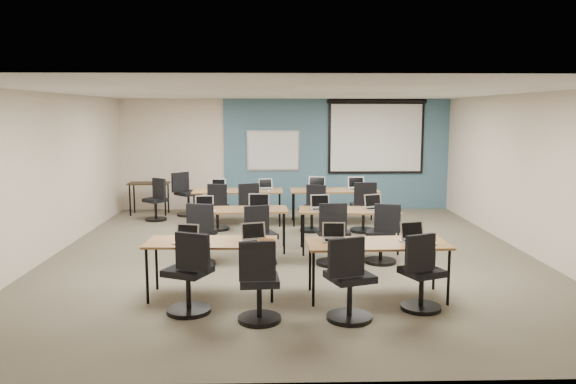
{
  "coord_description": "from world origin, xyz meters",
  "views": [
    {
      "loc": [
        -0.31,
        -9.19,
        2.38
      ],
      "look_at": [
        -0.05,
        0.4,
        1.01
      ],
      "focal_mm": 35.0,
      "sensor_mm": 36.0,
      "label": 1
    }
  ],
  "objects_px": {
    "task_chair_5": "(260,240)",
    "laptop_8": "(218,187)",
    "projector_screen": "(376,133)",
    "training_table_front_left": "(212,245)",
    "task_chair_9": "(253,212)",
    "whiteboard": "(273,151)",
    "task_chair_10": "(313,212)",
    "spare_chair_b": "(157,203)",
    "task_chair_7": "(382,239)",
    "training_table_mid_left": "(239,212)",
    "training_table_mid_right": "(349,212)",
    "laptop_5": "(259,206)",
    "training_table_back_left": "(238,192)",
    "laptop_9": "(265,187)",
    "task_chair_1": "(259,288)",
    "task_chair_6": "(333,239)",
    "spare_chair_a": "(187,198)",
    "laptop_0": "(187,238)",
    "task_chair_0": "(189,280)",
    "laptop_11": "(357,186)",
    "laptop_10": "(317,186)",
    "laptop_2": "(334,236)",
    "task_chair_8": "(217,211)",
    "task_chair_2": "(349,286)",
    "task_chair_11": "(364,211)",
    "laptop_7": "(374,205)",
    "laptop_4": "(204,206)",
    "utility_table": "(149,187)",
    "laptop_1": "(253,238)",
    "task_chair_4": "(199,240)",
    "laptop_6": "(320,206)",
    "training_table_back_right": "(334,192)",
    "training_table_front_right": "(377,246)",
    "laptop_3": "(414,237)"
  },
  "relations": [
    {
      "from": "task_chair_1",
      "to": "utility_table",
      "type": "height_order",
      "value": "task_chair_1"
    },
    {
      "from": "task_chair_7",
      "to": "projector_screen",
      "type": "bearing_deg",
      "value": 97.2
    },
    {
      "from": "task_chair_5",
      "to": "laptop_8",
      "type": "distance_m",
      "value": 3.5
    },
    {
      "from": "training_table_back_left",
      "to": "task_chair_4",
      "type": "relative_size",
      "value": 1.88
    },
    {
      "from": "training_table_front_left",
      "to": "spare_chair_b",
      "type": "xyz_separation_m",
      "value": [
        -1.77,
        5.15,
        -0.29
      ]
    },
    {
      "from": "utility_table",
      "to": "laptop_1",
      "type": "bearing_deg",
      "value": -67.55
    },
    {
      "from": "laptop_2",
      "to": "spare_chair_b",
      "type": "height_order",
      "value": "laptop_2"
    },
    {
      "from": "training_table_front_left",
      "to": "laptop_4",
      "type": "bearing_deg",
      "value": 101.57
    },
    {
      "from": "task_chair_11",
      "to": "spare_chair_a",
      "type": "bearing_deg",
      "value": 151.85
    },
    {
      "from": "utility_table",
      "to": "training_table_front_left",
      "type": "bearing_deg",
      "value": -71.77
    },
    {
      "from": "task_chair_8",
      "to": "task_chair_2",
      "type": "bearing_deg",
      "value": -61.69
    },
    {
      "from": "training_table_front_left",
      "to": "task_chair_11",
      "type": "xyz_separation_m",
      "value": [
        2.61,
        3.86,
        -0.26
      ]
    },
    {
      "from": "laptop_5",
      "to": "task_chair_9",
      "type": "xyz_separation_m",
      "value": [
        -0.17,
        1.56,
        -0.38
      ]
    },
    {
      "from": "task_chair_1",
      "to": "task_chair_6",
      "type": "xyz_separation_m",
      "value": [
        1.1,
        2.4,
        0.01
      ]
    },
    {
      "from": "laptop_0",
      "to": "task_chair_0",
      "type": "xyz_separation_m",
      "value": [
        0.11,
        -0.59,
        -0.37
      ]
    },
    {
      "from": "laptop_1",
      "to": "task_chair_5",
      "type": "height_order",
      "value": "laptop_1"
    },
    {
      "from": "training_table_mid_right",
      "to": "task_chair_9",
      "type": "distance_m",
      "value": 2.34
    },
    {
      "from": "projector_screen",
      "to": "task_chair_5",
      "type": "bearing_deg",
      "value": -118.35
    },
    {
      "from": "laptop_3",
      "to": "task_chair_11",
      "type": "bearing_deg",
      "value": 73.56
    },
    {
      "from": "training_table_mid_right",
      "to": "laptop_3",
      "type": "relative_size",
      "value": 5.19
    },
    {
      "from": "task_chair_10",
      "to": "task_chair_11",
      "type": "height_order",
      "value": "task_chair_11"
    },
    {
      "from": "training_table_back_left",
      "to": "laptop_9",
      "type": "relative_size",
      "value": 6.36
    },
    {
      "from": "training_table_mid_left",
      "to": "training_table_mid_right",
      "type": "xyz_separation_m",
      "value": [
        1.88,
        -0.1,
        0.0
      ]
    },
    {
      "from": "laptop_11",
      "to": "laptop_10",
      "type": "bearing_deg",
      "value": 178.68
    },
    {
      "from": "laptop_5",
      "to": "laptop_11",
      "type": "height_order",
      "value": "laptop_5"
    },
    {
      "from": "laptop_2",
      "to": "laptop_4",
      "type": "distance_m",
      "value": 3.07
    },
    {
      "from": "laptop_11",
      "to": "task_chair_5",
      "type": "bearing_deg",
      "value": -121.54
    },
    {
      "from": "laptop_0",
      "to": "task_chair_7",
      "type": "bearing_deg",
      "value": 41.99
    },
    {
      "from": "laptop_7",
      "to": "task_chair_2",
      "type": "bearing_deg",
      "value": -124.53
    },
    {
      "from": "task_chair_6",
      "to": "spare_chair_a",
      "type": "bearing_deg",
      "value": 117.24
    },
    {
      "from": "whiteboard",
      "to": "task_chair_10",
      "type": "height_order",
      "value": "whiteboard"
    },
    {
      "from": "laptop_3",
      "to": "laptop_6",
      "type": "xyz_separation_m",
      "value": [
        -1.0,
        2.42,
        -0.0
      ]
    },
    {
      "from": "spare_chair_b",
      "to": "task_chair_7",
      "type": "bearing_deg",
      "value": -1.58
    },
    {
      "from": "task_chair_2",
      "to": "task_chair_5",
      "type": "relative_size",
      "value": 1.05
    },
    {
      "from": "training_table_mid_left",
      "to": "training_table_back_right",
      "type": "relative_size",
      "value": 0.89
    },
    {
      "from": "laptop_0",
      "to": "laptop_2",
      "type": "height_order",
      "value": "same"
    },
    {
      "from": "laptop_6",
      "to": "laptop_7",
      "type": "bearing_deg",
      "value": -5.95
    },
    {
      "from": "task_chair_9",
      "to": "training_table_mid_left",
      "type": "bearing_deg",
      "value": -121.39
    },
    {
      "from": "whiteboard",
      "to": "spare_chair_a",
      "type": "distance_m",
      "value": 2.38
    },
    {
      "from": "training_table_mid_left",
      "to": "task_chair_5",
      "type": "relative_size",
      "value": 1.72
    },
    {
      "from": "laptop_5",
      "to": "task_chair_9",
      "type": "bearing_deg",
      "value": 95.7
    },
    {
      "from": "projector_screen",
      "to": "training_table_mid_left",
      "type": "relative_size",
      "value": 1.44
    },
    {
      "from": "training_table_mid_right",
      "to": "task_chair_11",
      "type": "relative_size",
      "value": 1.67
    },
    {
      "from": "training_table_mid_right",
      "to": "laptop_5",
      "type": "xyz_separation_m",
      "value": [
        -1.54,
        0.02,
        0.11
      ]
    },
    {
      "from": "training_table_front_right",
      "to": "task_chair_2",
      "type": "height_order",
      "value": "task_chair_2"
    },
    {
      "from": "task_chair_0",
      "to": "task_chair_11",
      "type": "bearing_deg",
      "value": 82.53
    },
    {
      "from": "spare_chair_b",
      "to": "task_chair_4",
      "type": "bearing_deg",
      "value": -30.39
    },
    {
      "from": "training_table_front_left",
      "to": "task_chair_9",
      "type": "bearing_deg",
      "value": 86.63
    },
    {
      "from": "spare_chair_b",
      "to": "training_table_mid_right",
      "type": "bearing_deg",
      "value": 2.57
    },
    {
      "from": "utility_table",
      "to": "task_chair_2",
      "type": "bearing_deg",
      "value": -62.63
    }
  ]
}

